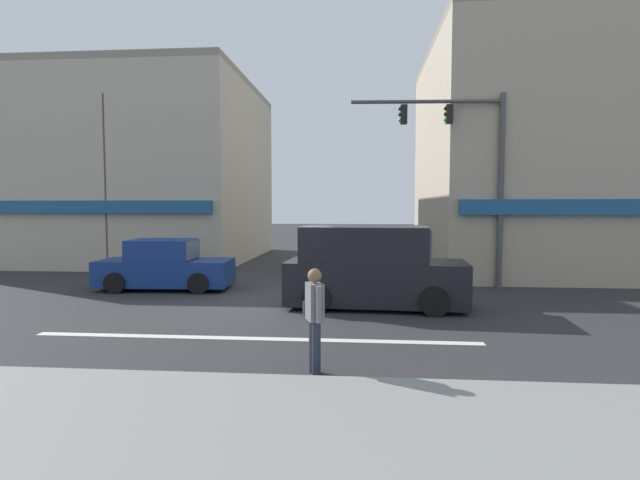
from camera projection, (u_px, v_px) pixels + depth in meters
The scene contains 13 objects.
ground_plane at pixel (282, 304), 13.40m from camera, with size 120.00×120.00×0.00m, color #2B2B2D.
lane_marking_stripe at pixel (254, 338), 9.92m from camera, with size 9.00×0.24×0.01m, color silver.
sidewalk_curb at pixel (144, 464), 4.94m from camera, with size 40.00×5.00×0.16m, color gray.
building_left_block at pixel (121, 172), 25.13m from camera, with size 13.44×11.02×8.66m.
building_right_corner at pixel (579, 157), 20.93m from camera, with size 12.48×11.03×9.40m.
street_tree at pixel (510, 162), 17.75m from camera, with size 3.64×3.64×6.03m.
utility_pole_near_left at pixel (106, 180), 19.75m from camera, with size 1.40×0.22×7.02m.
utility_pole_far_right at pixel (517, 173), 19.06m from camera, with size 1.40×0.22×7.46m.
traffic_light_mast at pixel (471, 158), 15.91m from camera, with size 4.89×0.39×6.20m.
sedan_parked_curbside at pixel (165, 267), 15.79m from camera, with size 4.18×2.04×1.58m.
sedan_approaching_near at pixel (333, 253), 20.57m from camera, with size 2.08×4.20×1.58m.
van_crossing_center at pixel (372, 269), 12.96m from camera, with size 4.70×2.25×2.11m.
pedestrian_foreground_with_bag at pixel (314, 314), 7.79m from camera, with size 0.39×0.69×1.67m.
Camera 1 is at (2.15, -13.11, 2.64)m, focal length 28.00 mm.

